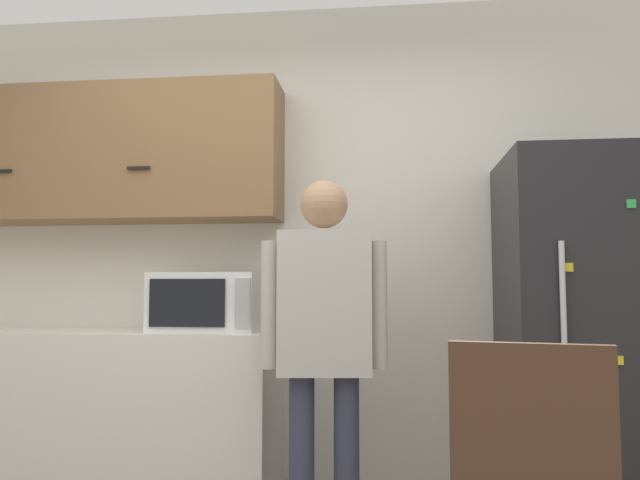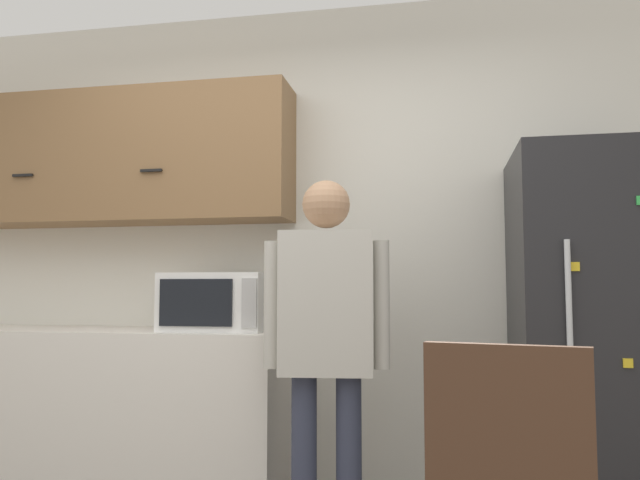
# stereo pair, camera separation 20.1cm
# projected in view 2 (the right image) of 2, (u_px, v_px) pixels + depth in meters

# --- Properties ---
(back_wall) EXTENTS (6.00, 0.06, 2.70)m
(back_wall) POSITION_uv_depth(u_px,v_px,m) (303.00, 248.00, 3.48)
(back_wall) COLOR silver
(back_wall) RESTS_ON ground_plane
(counter) EXTENTS (2.16, 0.57, 0.91)m
(counter) POSITION_uv_depth(u_px,v_px,m) (85.00, 415.00, 3.30)
(counter) COLOR silver
(counter) RESTS_ON ground_plane
(upper_cabinets) EXTENTS (2.16, 0.35, 0.73)m
(upper_cabinets) POSITION_uv_depth(u_px,v_px,m) (104.00, 159.00, 3.53)
(upper_cabinets) COLOR olive
(microwave) EXTENTS (0.53, 0.38, 0.29)m
(microwave) POSITION_uv_depth(u_px,v_px,m) (218.00, 302.00, 3.20)
(microwave) COLOR white
(microwave) RESTS_ON counter
(person) EXTENTS (0.55, 0.26, 1.60)m
(person) POSITION_uv_depth(u_px,v_px,m) (326.00, 325.00, 2.71)
(person) COLOR #33384C
(person) RESTS_ON ground_plane
(refrigerator) EXTENTS (0.72, 0.75, 1.74)m
(refrigerator) POSITION_uv_depth(u_px,v_px,m) (600.00, 344.00, 2.78)
(refrigerator) COLOR #232326
(refrigerator) RESTS_ON ground_plane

